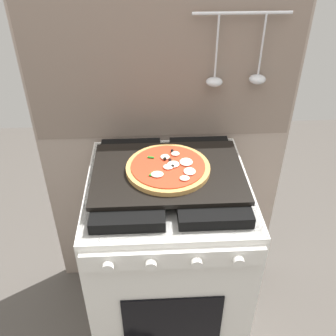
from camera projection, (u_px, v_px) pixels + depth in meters
ground_plane at (168, 320)px, 1.90m from camera, size 4.00×4.00×0.00m
kitchen_backsplash at (164, 150)px, 1.72m from camera, size 1.10×0.09×1.55m
stove at (168, 259)px, 1.64m from camera, size 0.60×0.64×0.90m
baking_tray at (168, 172)px, 1.38m from camera, size 0.54×0.38×0.02m
pizza_left at (168, 167)px, 1.37m from camera, size 0.30×0.30×0.03m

